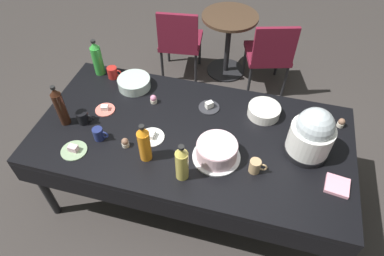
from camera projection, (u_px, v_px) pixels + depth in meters
ground at (192, 191)px, 2.89m from camera, size 9.00×9.00×0.00m
potluck_table at (192, 139)px, 2.39m from camera, size 2.20×1.10×0.75m
frosted_layer_cake at (217, 151)px, 2.15m from camera, size 0.31×0.31×0.13m
slow_cooker at (312, 135)px, 2.10m from camera, size 0.29×0.29×0.36m
glass_salad_bowl at (134, 83)px, 2.65m from camera, size 0.26×0.26×0.08m
ceramic_snack_bowl at (264, 111)px, 2.43m from camera, size 0.23×0.23×0.08m
dessert_plate_sage at (74, 150)px, 2.22m from camera, size 0.17×0.17×0.05m
dessert_plate_white at (152, 136)px, 2.30m from camera, size 0.18×0.18×0.04m
dessert_plate_coral at (105, 109)px, 2.49m from camera, size 0.15×0.15×0.04m
dessert_plate_charcoal at (209, 106)px, 2.50m from camera, size 0.16×0.16×0.06m
cupcake_mint at (125, 143)px, 2.24m from camera, size 0.05×0.05×0.07m
cupcake_rose at (322, 114)px, 2.42m from camera, size 0.05×0.05×0.07m
cupcake_berry at (153, 99)px, 2.53m from camera, size 0.05×0.05×0.07m
cupcake_cocoa at (341, 123)px, 2.36m from camera, size 0.05×0.05×0.07m
soda_bottle_cola at (60, 106)px, 2.30m from camera, size 0.07×0.07×0.33m
soda_bottle_lime_soda at (97, 58)px, 2.69m from camera, size 0.08×0.08×0.31m
soda_bottle_orange_juice at (144, 143)px, 2.09m from camera, size 0.08×0.08×0.30m
soda_bottle_ginger_ale at (182, 163)px, 2.00m from camera, size 0.08×0.08×0.29m
coffee_mug_tan at (255, 166)px, 2.09m from camera, size 0.11×0.07×0.10m
coffee_mug_navy at (99, 134)px, 2.27m from camera, size 0.11×0.07×0.09m
coffee_mug_red at (113, 73)px, 2.72m from camera, size 0.12×0.08×0.10m
coffee_mug_black at (83, 117)px, 2.38m from camera, size 0.12×0.08×0.09m
paper_napkin_stack at (337, 186)px, 2.03m from camera, size 0.16×0.16×0.02m
maroon_chair_left at (180, 39)px, 3.61m from camera, size 0.49×0.49×0.85m
maroon_chair_right at (270, 53)px, 3.44m from camera, size 0.55×0.55×0.85m
round_cafe_table at (229, 34)px, 3.67m from camera, size 0.60×0.60×0.72m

